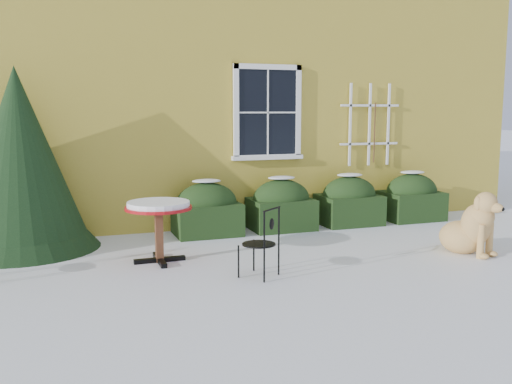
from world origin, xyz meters
name	(u,v)px	position (x,y,z in m)	size (l,w,h in m)	color
ground	(283,275)	(0.00, 0.00, 0.00)	(80.00, 80.00, 0.00)	white
house	(170,57)	(0.00, 7.00, 3.22)	(12.40, 8.40, 6.40)	gold
hedge_row	(316,204)	(1.65, 2.55, 0.40)	(4.95, 0.80, 0.91)	black
evergreen_shrub	(20,177)	(-3.08, 2.51, 1.06)	(2.18, 2.18, 2.64)	black
bistro_table	(159,212)	(-1.33, 1.11, 0.68)	(0.88, 0.88, 0.82)	black
patio_chair_near	(261,242)	(-0.28, 0.02, 0.43)	(0.54, 0.54, 0.86)	black
dog	(471,228)	(2.89, 0.09, 0.37)	(0.75, 1.04, 0.93)	tan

